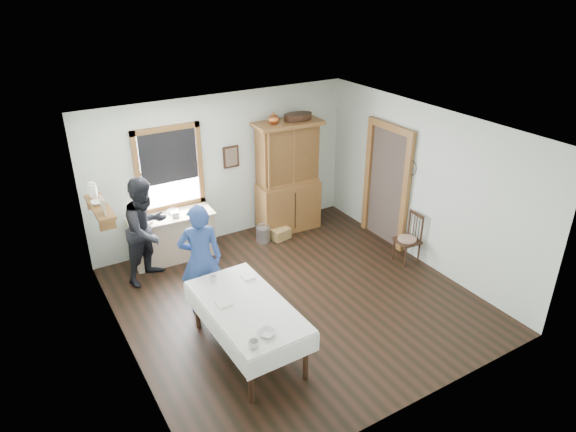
{
  "coord_description": "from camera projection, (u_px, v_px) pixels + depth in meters",
  "views": [
    {
      "loc": [
        -3.47,
        -5.57,
        4.64
      ],
      "look_at": [
        0.05,
        0.3,
        1.3
      ],
      "focal_mm": 32.0,
      "sensor_mm": 36.0,
      "label": 1
    }
  ],
  "objects": [
    {
      "name": "room",
      "position": [
        296.0,
        221.0,
        7.34
      ],
      "size": [
        5.01,
        5.01,
        2.7
      ],
      "color": "black",
      "rests_on": "ground"
    },
    {
      "name": "window",
      "position": [
        169.0,
        165.0,
        8.66
      ],
      "size": [
        1.18,
        0.07,
        1.48
      ],
      "color": "white",
      "rests_on": "room"
    },
    {
      "name": "doorway",
      "position": [
        387.0,
        181.0,
        9.21
      ],
      "size": [
        0.09,
        1.14,
        2.22
      ],
      "color": "#463932",
      "rests_on": "room"
    },
    {
      "name": "wall_shelf",
      "position": [
        99.0,
        204.0,
        7.33
      ],
      "size": [
        0.24,
        1.0,
        0.44
      ],
      "color": "brown",
      "rests_on": "room"
    },
    {
      "name": "framed_picture",
      "position": [
        231.0,
        157.0,
        9.22
      ],
      "size": [
        0.3,
        0.04,
        0.4
      ],
      "primitive_type": "cube",
      "color": "#341E12",
      "rests_on": "room"
    },
    {
      "name": "rug_beater",
      "position": [
        411.0,
        161.0,
        8.54
      ],
      "size": [
        0.01,
        0.27,
        0.27
      ],
      "primitive_type": "torus",
      "rotation": [
        0.0,
        1.57,
        0.0
      ],
      "color": "black",
      "rests_on": "room"
    },
    {
      "name": "work_counter",
      "position": [
        173.0,
        237.0,
        8.89
      ],
      "size": [
        1.46,
        0.61,
        0.82
      ],
      "primitive_type": "cube",
      "rotation": [
        0.0,
        0.0,
        -0.05
      ],
      "color": "tan",
      "rests_on": "room"
    },
    {
      "name": "china_hutch",
      "position": [
        288.0,
        177.0,
        9.64
      ],
      "size": [
        1.29,
        0.67,
        2.13
      ],
      "primitive_type": "cube",
      "rotation": [
        0.0,
        0.0,
        -0.07
      ],
      "color": "brown",
      "rests_on": "room"
    },
    {
      "name": "dining_table",
      "position": [
        248.0,
        328.0,
        6.7
      ],
      "size": [
        1.03,
        1.9,
        0.75
      ],
      "primitive_type": "cube",
      "rotation": [
        0.0,
        0.0,
        0.02
      ],
      "color": "white",
      "rests_on": "room"
    },
    {
      "name": "spindle_chair",
      "position": [
        407.0,
        238.0,
        8.77
      ],
      "size": [
        0.44,
        0.44,
        0.89
      ],
      "primitive_type": "cube",
      "rotation": [
        0.0,
        0.0,
        -0.07
      ],
      "color": "#341E12",
      "rests_on": "room"
    },
    {
      "name": "pail",
      "position": [
        263.0,
        234.0,
        9.55
      ],
      "size": [
        0.29,
        0.29,
        0.28
      ],
      "primitive_type": "cube",
      "rotation": [
        0.0,
        0.0,
        0.1
      ],
      "color": "#94969C",
      "rests_on": "room"
    },
    {
      "name": "wicker_basket",
      "position": [
        281.0,
        234.0,
        9.66
      ],
      "size": [
        0.39,
        0.3,
        0.2
      ],
      "primitive_type": "cube",
      "rotation": [
        0.0,
        0.0,
        0.19
      ],
      "color": "#9D7D47",
      "rests_on": "room"
    },
    {
      "name": "woman_blue",
      "position": [
        201.0,
        263.0,
        7.37
      ],
      "size": [
        0.67,
        0.54,
        1.59
      ],
      "primitive_type": "imported",
      "rotation": [
        0.0,
        0.0,
        2.83
      ],
      "color": "navy",
      "rests_on": "room"
    },
    {
      "name": "figure_dark",
      "position": [
        147.0,
        233.0,
        8.16
      ],
      "size": [
        1.0,
        0.94,
        1.63
      ],
      "primitive_type": "imported",
      "rotation": [
        0.0,
        0.0,
        0.54
      ],
      "color": "black",
      "rests_on": "room"
    },
    {
      "name": "table_cup_a",
      "position": [
        254.0,
        344.0,
        5.78
      ],
      "size": [
        0.13,
        0.13,
        0.1
      ],
      "primitive_type": "imported",
      "rotation": [
        0.0,
        0.0,
        0.03
      ],
      "color": "silver",
      "rests_on": "dining_table"
    },
    {
      "name": "table_cup_b",
      "position": [
        213.0,
        279.0,
        6.99
      ],
      "size": [
        0.13,
        0.13,
        0.1
      ],
      "primitive_type": "imported",
      "rotation": [
        0.0,
        0.0,
        0.38
      ],
      "color": "silver",
      "rests_on": "dining_table"
    },
    {
      "name": "table_bowl",
      "position": [
        267.0,
        333.0,
        5.99
      ],
      "size": [
        0.3,
        0.3,
        0.06
      ],
      "primitive_type": "imported",
      "rotation": [
        0.0,
        0.0,
        0.4
      ],
      "color": "silver",
      "rests_on": "dining_table"
    },
    {
      "name": "counter_book",
      "position": [
        139.0,
        225.0,
        8.37
      ],
      "size": [
        0.26,
        0.28,
        0.02
      ],
      "primitive_type": "imported",
      "rotation": [
        0.0,
        0.0,
        0.56
      ],
      "color": "brown",
      "rests_on": "work_counter"
    },
    {
      "name": "counter_bowl",
      "position": [
        173.0,
        212.0,
        8.79
      ],
      "size": [
        0.23,
        0.23,
        0.06
      ],
      "primitive_type": "imported",
      "rotation": [
        0.0,
        0.0,
        0.23
      ],
      "color": "silver",
      "rests_on": "work_counter"
    },
    {
      "name": "shelf_bowl",
      "position": [
        98.0,
        202.0,
        7.33
      ],
      "size": [
        0.22,
        0.22,
        0.05
      ],
      "primitive_type": "imported",
      "color": "silver",
      "rests_on": "wall_shelf"
    }
  ]
}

